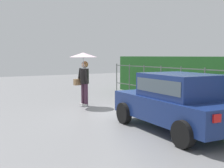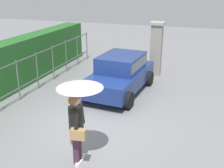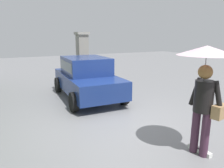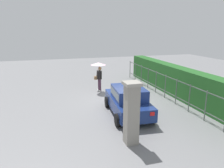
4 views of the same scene
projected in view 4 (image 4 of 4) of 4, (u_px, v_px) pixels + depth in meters
ground_plane at (115, 101)px, 12.92m from camera, size 40.00×40.00×0.00m
car at (128, 100)px, 10.60m from camera, size 3.84×2.10×1.48m
pedestrian at (99, 70)px, 14.55m from camera, size 1.05×1.05×2.05m
gate_pillar at (131, 113)px, 7.81m from camera, size 0.60×0.60×2.42m
fence_section at (165, 85)px, 13.27m from camera, size 12.22×0.05×1.50m
hedge_row at (179, 82)px, 13.51m from camera, size 13.17×0.90×1.90m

